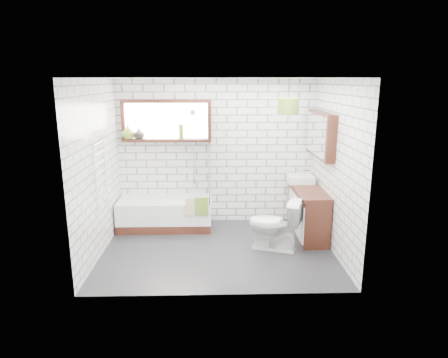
{
  "coord_description": "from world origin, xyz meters",
  "views": [
    {
      "loc": [
        -0.06,
        -5.56,
        2.48
      ],
      "look_at": [
        0.1,
        0.25,
        1.03
      ],
      "focal_mm": 32.0,
      "sensor_mm": 36.0,
      "label": 1
    }
  ],
  "objects_px": {
    "pendant": "(288,106)",
    "bathtub": "(165,213)",
    "vanity": "(307,211)",
    "toilet": "(274,224)",
    "basin": "(300,179)"
  },
  "relations": [
    {
      "from": "bathtub",
      "to": "pendant",
      "type": "xyz_separation_m",
      "value": [
        1.95,
        -0.51,
        1.85
      ]
    },
    {
      "from": "bathtub",
      "to": "toilet",
      "type": "bearing_deg",
      "value": -28.89
    },
    {
      "from": "bathtub",
      "to": "vanity",
      "type": "distance_m",
      "value": 2.4
    },
    {
      "from": "vanity",
      "to": "pendant",
      "type": "distance_m",
      "value": 1.77
    },
    {
      "from": "vanity",
      "to": "pendant",
      "type": "relative_size",
      "value": 4.4
    },
    {
      "from": "vanity",
      "to": "toilet",
      "type": "bearing_deg",
      "value": -136.46
    },
    {
      "from": "basin",
      "to": "toilet",
      "type": "bearing_deg",
      "value": -121.0
    },
    {
      "from": "vanity",
      "to": "basin",
      "type": "bearing_deg",
      "value": 99.56
    },
    {
      "from": "vanity",
      "to": "toilet",
      "type": "relative_size",
      "value": 1.75
    },
    {
      "from": "pendant",
      "to": "vanity",
      "type": "bearing_deg",
      "value": 21.59
    },
    {
      "from": "bathtub",
      "to": "toilet",
      "type": "relative_size",
      "value": 2.01
    },
    {
      "from": "basin",
      "to": "pendant",
      "type": "height_order",
      "value": "pendant"
    },
    {
      "from": "bathtub",
      "to": "vanity",
      "type": "xyz_separation_m",
      "value": [
        2.37,
        -0.35,
        0.14
      ]
    },
    {
      "from": "basin",
      "to": "toilet",
      "type": "height_order",
      "value": "basin"
    },
    {
      "from": "pendant",
      "to": "bathtub",
      "type": "bearing_deg",
      "value": 165.39
    }
  ]
}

